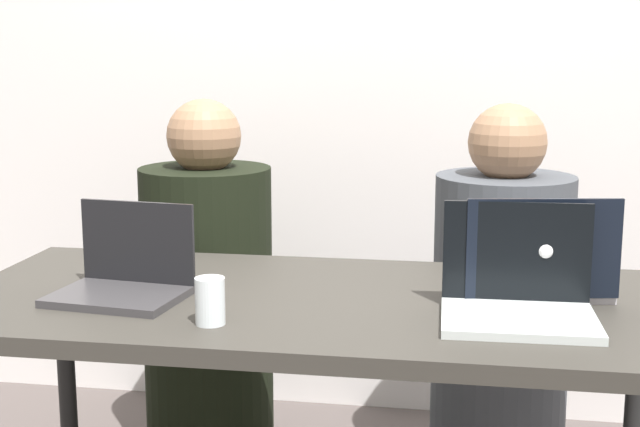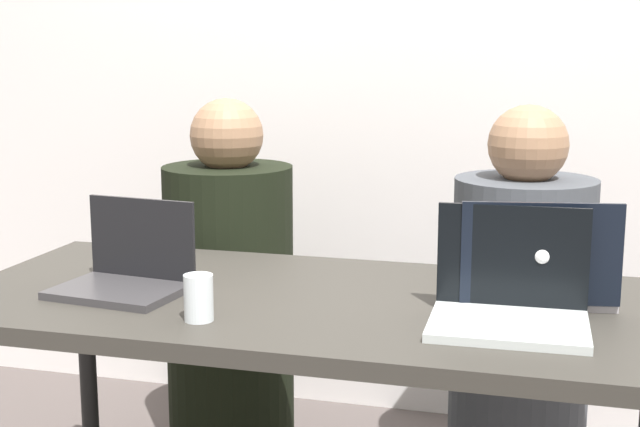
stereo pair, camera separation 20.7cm
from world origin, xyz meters
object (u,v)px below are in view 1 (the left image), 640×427
(laptop_back_right, at_px, (533,274))
(water_glass_left, at_px, (210,304))
(person_on_left, at_px, (208,306))
(laptop_front_left, at_px, (125,277))
(laptop_front_right, at_px, (518,295))
(person_on_right, at_px, (500,321))

(laptop_back_right, xyz_separation_m, water_glass_left, (-0.67, -0.33, -0.01))
(person_on_left, xyz_separation_m, water_glass_left, (0.27, -0.86, 0.27))
(laptop_front_left, relative_size, water_glass_left, 3.15)
(person_on_left, distance_m, laptop_front_right, 1.18)
(person_on_right, distance_m, water_glass_left, 1.10)
(person_on_left, bearing_deg, person_on_right, 168.93)
(laptop_front_left, bearing_deg, person_on_left, 98.36)
(laptop_front_left, height_order, laptop_front_right, laptop_front_right)
(person_on_left, height_order, laptop_front_right, person_on_left)
(laptop_front_left, relative_size, laptop_front_right, 0.96)
(laptop_front_right, height_order, water_glass_left, laptop_front_right)
(person_on_left, relative_size, laptop_front_left, 3.72)
(person_on_right, bearing_deg, laptop_front_right, 87.71)
(person_on_right, distance_m, laptop_back_right, 0.61)
(person_on_right, distance_m, laptop_front_right, 0.77)
(laptop_back_right, bearing_deg, laptop_front_left, -0.40)
(person_on_left, relative_size, water_glass_left, 11.69)
(person_on_left, distance_m, water_glass_left, 0.95)
(laptop_front_right, xyz_separation_m, water_glass_left, (-0.63, -0.14, -0.01))
(laptop_front_left, bearing_deg, laptop_front_right, 5.40)
(laptop_back_right, height_order, water_glass_left, laptop_back_right)
(laptop_front_right, bearing_deg, water_glass_left, -168.54)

